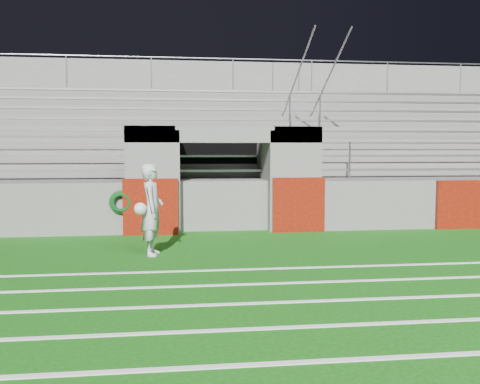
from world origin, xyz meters
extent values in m
plane|color=#104F0D|center=(0.00, 0.00, 0.00)|extent=(90.00, 90.00, 0.00)
cube|color=white|center=(0.00, -5.00, 0.01)|extent=(28.00, 0.09, 0.01)
cube|color=white|center=(0.00, -4.00, 0.01)|extent=(28.00, 0.09, 0.01)
cube|color=white|center=(0.00, -3.00, 0.01)|extent=(28.00, 0.09, 0.01)
cube|color=white|center=(0.00, -2.00, 0.01)|extent=(28.00, 0.09, 0.01)
cube|color=white|center=(0.00, -1.00, 0.01)|extent=(28.00, 0.09, 0.01)
cube|color=#5F5D5A|center=(-1.80, 3.50, 1.30)|extent=(1.20, 1.00, 2.60)
cube|color=#5F5D5A|center=(1.80, 3.50, 1.30)|extent=(1.20, 1.00, 2.60)
cube|color=black|center=(0.00, 5.20, 1.25)|extent=(2.60, 0.20, 2.50)
cube|color=#5F5D5A|center=(-1.15, 4.10, 1.25)|extent=(0.10, 2.20, 2.50)
cube|color=#5F5D5A|center=(1.15, 4.10, 1.25)|extent=(0.10, 2.20, 2.50)
cube|color=#5F5D5A|center=(0.00, 3.50, 2.40)|extent=(4.80, 1.00, 0.40)
cube|color=#5F5D5A|center=(0.00, 7.35, 1.15)|extent=(26.00, 8.00, 0.20)
cube|color=#5F5D5A|center=(0.00, 7.35, 0.53)|extent=(26.00, 8.00, 1.05)
cube|color=#581007|center=(-1.80, 2.94, 0.68)|extent=(1.30, 0.15, 1.35)
cube|color=#581007|center=(1.80, 2.94, 0.68)|extent=(1.30, 0.15, 1.35)
cube|color=#581007|center=(6.50, 2.94, 0.62)|extent=(2.20, 0.15, 1.25)
cube|color=#92959A|center=(0.00, 4.43, 1.47)|extent=(23.00, 0.28, 0.06)
cube|color=#5F5D5A|center=(0.00, 5.28, 1.44)|extent=(24.00, 0.75, 0.38)
cube|color=#92959A|center=(0.00, 5.18, 1.85)|extent=(23.00, 0.28, 0.06)
cube|color=#5F5D5A|center=(0.00, 6.03, 1.63)|extent=(24.00, 0.75, 0.76)
cube|color=#92959A|center=(0.00, 5.93, 2.23)|extent=(23.00, 0.28, 0.06)
cube|color=#5F5D5A|center=(0.00, 6.78, 1.82)|extent=(24.00, 0.75, 1.14)
cube|color=#92959A|center=(0.00, 6.68, 2.61)|extent=(23.00, 0.28, 0.06)
cube|color=#5F5D5A|center=(0.00, 7.53, 2.01)|extent=(24.00, 0.75, 1.52)
cube|color=#92959A|center=(0.00, 7.43, 2.99)|extent=(23.00, 0.28, 0.06)
cube|color=#5F5D5A|center=(0.00, 8.28, 2.20)|extent=(24.00, 0.75, 1.90)
cube|color=#92959A|center=(0.00, 8.18, 3.37)|extent=(23.00, 0.28, 0.06)
cube|color=#5F5D5A|center=(0.00, 9.03, 2.39)|extent=(24.00, 0.75, 2.28)
cube|color=#92959A|center=(0.00, 8.93, 3.75)|extent=(23.00, 0.28, 0.06)
cube|color=#5F5D5A|center=(0.00, 9.78, 2.58)|extent=(24.00, 0.75, 2.66)
cube|color=#92959A|center=(0.00, 9.68, 4.13)|extent=(23.00, 0.28, 0.06)
cube|color=#5F5D5A|center=(0.00, 10.45, 2.65)|extent=(26.00, 0.60, 5.29)
cylinder|color=#A5A8AD|center=(2.50, 4.15, 1.75)|extent=(0.05, 0.05, 1.00)
cylinder|color=#A5A8AD|center=(2.50, 7.15, 3.27)|extent=(0.05, 0.05, 1.00)
cylinder|color=#A5A8AD|center=(2.50, 10.15, 4.79)|extent=(0.05, 0.05, 1.00)
cylinder|color=#A5A8AD|center=(2.50, 7.15, 3.77)|extent=(0.05, 6.02, 3.08)
cylinder|color=#A5A8AD|center=(3.50, 4.15, 1.75)|extent=(0.05, 0.05, 1.00)
cylinder|color=#A5A8AD|center=(3.50, 7.15, 3.27)|extent=(0.05, 0.05, 1.00)
cylinder|color=#A5A8AD|center=(3.50, 10.15, 4.79)|extent=(0.05, 0.05, 1.00)
cylinder|color=#A5A8AD|center=(3.50, 7.15, 3.77)|extent=(0.05, 6.02, 3.08)
cylinder|color=#A5A8AD|center=(-5.00, 10.15, 4.84)|extent=(0.05, 0.05, 1.10)
cylinder|color=#A5A8AD|center=(-2.00, 10.15, 4.84)|extent=(0.05, 0.05, 1.10)
cylinder|color=#A5A8AD|center=(1.00, 10.15, 4.84)|extent=(0.05, 0.05, 1.10)
cylinder|color=#A5A8AD|center=(4.00, 10.15, 4.84)|extent=(0.05, 0.05, 1.10)
cylinder|color=#A5A8AD|center=(7.00, 10.15, 4.84)|extent=(0.05, 0.05, 1.10)
cylinder|color=#A5A8AD|center=(10.00, 10.15, 4.84)|extent=(0.05, 0.05, 1.10)
cylinder|color=#A5A8AD|center=(0.00, 10.15, 5.39)|extent=(24.00, 0.05, 0.05)
imported|color=#B7BBC1|center=(-1.67, 0.49, 0.89)|extent=(0.47, 0.67, 1.77)
sphere|color=white|center=(-1.89, 0.29, 0.93)|extent=(0.24, 0.24, 0.24)
torus|color=#0E4612|center=(-2.48, 2.95, 0.79)|extent=(0.57, 0.11, 0.57)
torus|color=#0B3B15|center=(-2.48, 2.90, 0.79)|extent=(0.47, 0.09, 0.47)
camera|label=1|loc=(-1.28, -9.86, 2.05)|focal=40.00mm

